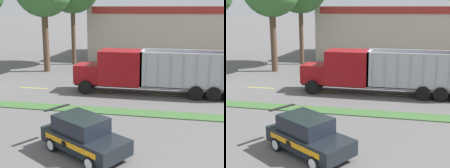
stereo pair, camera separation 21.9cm
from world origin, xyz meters
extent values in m
cube|color=#3D6633|center=(0.00, 11.06, 0.03)|extent=(120.00, 1.24, 0.06)
cube|color=yellow|center=(-9.20, 15.68, 0.00)|extent=(2.40, 0.14, 0.01)
cube|color=yellow|center=(-3.80, 15.68, 0.00)|extent=(2.40, 0.14, 0.01)
cube|color=yellow|center=(1.60, 15.68, 0.00)|extent=(2.40, 0.14, 0.01)
cube|color=black|center=(0.59, 15.89, 0.61)|extent=(12.17, 1.29, 0.18)
cube|color=maroon|center=(-4.51, 15.89, 1.41)|extent=(1.97, 1.93, 1.42)
cube|color=#B7B7BC|center=(-5.52, 15.89, 1.41)|extent=(0.06, 1.64, 1.21)
cube|color=maroon|center=(-1.95, 15.89, 1.99)|extent=(3.15, 2.35, 2.58)
cube|color=black|center=(-3.55, 15.89, 2.44)|extent=(0.04, 2.00, 1.16)
cylinder|color=silver|center=(-0.28, 15.12, 2.63)|extent=(0.14, 0.14, 1.29)
cube|color=#ADADB2|center=(3.15, 15.89, 0.76)|extent=(7.06, 2.35, 0.12)
cube|color=#ADADB2|center=(-0.30, 15.89, 2.04)|extent=(0.16, 2.35, 2.57)
cube|color=#ADADB2|center=(3.15, 14.79, 2.04)|extent=(7.06, 0.16, 2.57)
cube|color=#ADADB2|center=(3.15, 16.98, 2.04)|extent=(7.06, 0.16, 2.57)
cube|color=#99999E|center=(0.06, 14.69, 2.04)|extent=(0.10, 0.04, 2.44)
cube|color=#99999E|center=(0.95, 14.69, 2.04)|extent=(0.10, 0.04, 2.44)
cube|color=#99999E|center=(1.83, 14.69, 2.04)|extent=(0.10, 0.04, 2.44)
cube|color=#99999E|center=(2.71, 14.69, 2.04)|extent=(0.10, 0.04, 2.44)
cube|color=#99999E|center=(3.59, 14.69, 2.04)|extent=(0.10, 0.04, 2.44)
cube|color=#99999E|center=(4.48, 14.69, 2.04)|extent=(0.10, 0.04, 2.44)
cube|color=#99999E|center=(5.36, 14.69, 2.04)|extent=(0.10, 0.04, 2.44)
cylinder|color=black|center=(-4.51, 14.73, 0.52)|extent=(1.03, 0.30, 1.03)
cylinder|color=black|center=(-4.51, 17.04, 0.52)|extent=(1.03, 0.30, 1.03)
cylinder|color=black|center=(4.87, 14.73, 0.52)|extent=(1.03, 0.30, 1.03)
cylinder|color=black|center=(4.87, 17.04, 0.52)|extent=(1.03, 0.30, 1.03)
cylinder|color=black|center=(3.66, 14.73, 0.52)|extent=(1.03, 0.30, 1.03)
cylinder|color=black|center=(3.66, 17.04, 0.52)|extent=(1.03, 0.30, 1.03)
cube|color=black|center=(-1.71, 5.07, 0.65)|extent=(4.49, 3.76, 0.68)
cube|color=black|center=(-1.92, 5.21, 1.33)|extent=(2.79, 2.58, 0.67)
cube|color=black|center=(-1.92, 5.21, 1.69)|extent=(2.79, 2.58, 0.04)
cube|color=black|center=(-3.38, 6.13, 1.73)|extent=(0.95, 1.34, 0.03)
cube|color=orange|center=(-2.20, 4.29, 0.72)|extent=(2.82, 1.78, 0.24)
cylinder|color=black|center=(-2.47, 4.46, 0.65)|extent=(0.32, 0.21, 0.37)
cylinder|color=black|center=(-1.09, 3.65, 0.31)|extent=(0.64, 0.50, 0.63)
cylinder|color=silver|center=(-1.14, 3.56, 0.31)|extent=(0.38, 0.24, 0.44)
cylinder|color=black|center=(-0.16, 5.12, 0.31)|extent=(0.64, 0.50, 0.63)
cylinder|color=silver|center=(-0.10, 5.21, 0.31)|extent=(0.38, 0.24, 0.44)
cylinder|color=black|center=(-3.27, 5.02, 0.31)|extent=(0.64, 0.50, 0.63)
cylinder|color=silver|center=(-3.32, 4.93, 0.31)|extent=(0.38, 0.24, 0.44)
cylinder|color=black|center=(-2.33, 6.50, 0.31)|extent=(0.64, 0.50, 0.63)
cylinder|color=silver|center=(-2.28, 6.59, 0.31)|extent=(0.38, 0.24, 0.44)
cube|color=#BCB29E|center=(4.93, 35.36, 3.30)|extent=(26.70, 12.00, 6.60)
cube|color=maroon|center=(4.93, 29.31, 6.15)|extent=(25.36, 0.10, 0.80)
cylinder|color=brown|center=(-10.85, 22.51, 3.39)|extent=(0.63, 0.63, 6.77)
cylinder|color=brown|center=(-9.41, 27.09, 3.60)|extent=(0.49, 0.49, 7.20)
camera|label=1|loc=(2.02, -7.34, 6.38)|focal=50.00mm
camera|label=2|loc=(2.24, -7.29, 6.38)|focal=50.00mm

